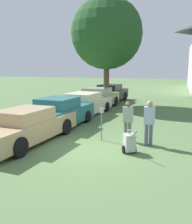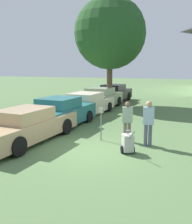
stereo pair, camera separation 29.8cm
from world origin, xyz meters
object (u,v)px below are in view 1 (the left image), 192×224
(parked_car_tan, at_px, (28,126))
(parked_car_cream, at_px, (84,104))
(parked_car_teal, at_px, (60,113))
(person_supervisor, at_px, (149,120))
(parked_car_black, at_px, (110,94))
(parking_meter, at_px, (101,118))
(parked_car_sage, at_px, (98,98))
(person_worker, at_px, (128,119))
(equipment_cart, at_px, (129,142))

(parked_car_tan, distance_m, parked_car_cream, 6.40)
(parked_car_teal, relative_size, person_supervisor, 2.69)
(parked_car_black, bearing_deg, parking_meter, -72.60)
(parked_car_cream, relative_size, parked_car_sage, 1.11)
(parked_car_teal, height_order, parked_car_cream, parked_car_teal)
(parked_car_sage, distance_m, person_supervisor, 9.43)
(parked_car_sage, height_order, person_supervisor, person_supervisor)
(parked_car_sage, relative_size, person_worker, 2.85)
(parked_car_teal, distance_m, parking_meter, 3.26)
(parked_car_black, xyz_separation_m, person_worker, (3.86, -11.42, 0.22))
(parked_car_black, bearing_deg, person_supervisor, -63.99)
(parked_car_teal, bearing_deg, person_supervisor, -16.41)
(parked_car_tan, distance_m, equipment_cart, 4.21)
(parked_car_teal, xyz_separation_m, parked_car_sage, (0.00, 6.37, 0.02))
(parked_car_tan, bearing_deg, person_supervisor, 17.08)
(person_supervisor, height_order, equipment_cart, person_supervisor)
(person_worker, xyz_separation_m, person_supervisor, (0.90, -0.30, 0.07))
(parked_car_black, distance_m, person_supervisor, 12.65)
(parking_meter, bearing_deg, parked_car_tan, -156.59)
(parking_meter, bearing_deg, parked_car_teal, 149.09)
(parked_car_tan, bearing_deg, equipment_cart, 4.38)
(parked_car_black, height_order, person_worker, person_worker)
(parked_car_black, distance_m, equipment_cart, 13.48)
(person_worker, bearing_deg, person_supervisor, 148.15)
(parked_car_teal, bearing_deg, parked_car_black, 93.92)
(parked_car_teal, relative_size, parked_car_black, 0.93)
(parked_car_teal, bearing_deg, parked_car_cream, 93.93)
(parked_car_cream, bearing_deg, person_supervisor, -44.12)
(parked_car_sage, distance_m, equipment_cart, 10.13)
(parked_car_tan, xyz_separation_m, person_worker, (3.86, 1.41, 0.28))
(parked_car_sage, bearing_deg, parked_car_tan, -86.08)
(parked_car_teal, xyz_separation_m, equipment_cart, (4.20, -2.84, -0.32))
(parked_car_tan, height_order, parked_car_cream, parked_car_cream)
(parked_car_cream, relative_size, person_supervisor, 2.98)
(parked_car_cream, distance_m, equipment_cart, 7.64)
(parked_car_tan, xyz_separation_m, parking_meter, (2.79, 1.21, 0.30))
(parked_car_sage, relative_size, parked_car_black, 0.92)
(parked_car_sage, bearing_deg, person_supervisor, -55.77)
(person_supervisor, bearing_deg, person_worker, -25.81)
(parked_car_black, height_order, person_supervisor, person_supervisor)
(parked_car_teal, relative_size, parked_car_sage, 1.01)
(parked_car_black, height_order, parking_meter, parked_car_black)
(equipment_cart, bearing_deg, person_worker, 75.34)
(parked_car_teal, bearing_deg, parked_car_sage, 93.92)
(parked_car_tan, relative_size, parked_car_sage, 1.11)
(parking_meter, bearing_deg, equipment_cart, -39.62)
(parked_car_tan, relative_size, person_supervisor, 2.96)
(parked_car_sage, distance_m, person_worker, 8.74)
(parked_car_cream, distance_m, person_supervisor, 7.12)
(equipment_cart, bearing_deg, parked_car_sage, 85.75)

